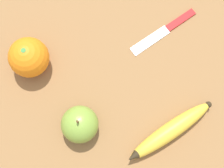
% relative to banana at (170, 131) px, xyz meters
% --- Properties ---
extents(ground_plane, '(3.00, 3.00, 0.00)m').
position_rel_banana_xyz_m(ground_plane, '(0.02, -0.00, -0.02)').
color(ground_plane, olive).
extents(banana, '(0.07, 0.22, 0.04)m').
position_rel_banana_xyz_m(banana, '(0.00, 0.00, 0.00)').
color(banana, gold).
rests_on(banana, ground_plane).
extents(orange, '(0.09, 0.09, 0.09)m').
position_rel_banana_xyz_m(orange, '(0.26, 0.20, 0.03)').
color(orange, orange).
rests_on(orange, ground_plane).
extents(apple, '(0.08, 0.08, 0.08)m').
position_rel_banana_xyz_m(apple, '(0.09, 0.16, 0.02)').
color(apple, olive).
rests_on(apple, ground_plane).
extents(paring_knife, '(0.05, 0.18, 0.01)m').
position_rel_banana_xyz_m(paring_knife, '(0.21, -0.10, -0.01)').
color(paring_knife, silver).
rests_on(paring_knife, ground_plane).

